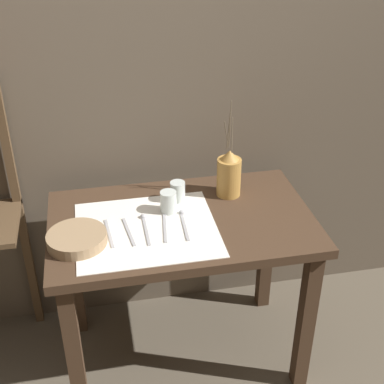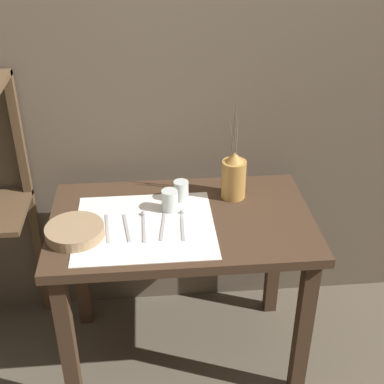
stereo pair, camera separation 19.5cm
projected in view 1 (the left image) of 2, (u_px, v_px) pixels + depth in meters
The scene contains 13 objects.
ground_plane at pixel (183, 352), 2.53m from camera, with size 12.00×12.00×0.00m, color brown.
stone_wall_back at pixel (163, 78), 2.29m from camera, with size 7.00×0.06×2.40m.
wooden_table at pixel (182, 244), 2.21m from camera, with size 1.06×0.64×0.76m.
linen_cloth at pixel (147, 229), 2.08m from camera, with size 0.54×0.48×0.00m.
pitcher_with_flowers at pixel (229, 174), 2.26m from camera, with size 0.10×0.10×0.43m.
wooden_bowl at pixel (77, 239), 1.99m from camera, with size 0.22×0.22×0.05m.
glass_tumbler_near at pixel (168, 202), 2.16m from camera, with size 0.07×0.07×0.09m.
glass_tumbler_far at pixel (178, 191), 2.24m from camera, with size 0.06×0.06×0.09m.
knife_center at pixel (109, 233), 2.05m from camera, with size 0.03×0.19×0.00m.
fork_outer at pixel (129, 232), 2.06m from camera, with size 0.04×0.19×0.00m.
spoon_inner at pixel (144, 222), 2.11m from camera, with size 0.02×0.21×0.02m.
fork_inner at pixel (165, 228), 2.08m from camera, with size 0.04×0.19×0.00m.
spoon_outer at pixel (183, 218), 2.14m from camera, with size 0.03×0.21×0.02m.
Camera 1 is at (-0.31, -1.77, 1.94)m, focal length 50.00 mm.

